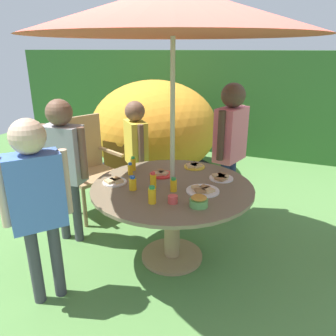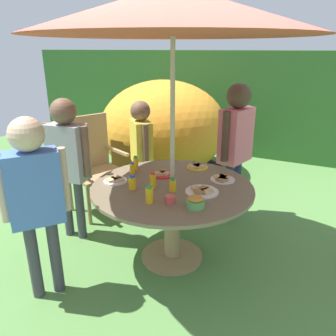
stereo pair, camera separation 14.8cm
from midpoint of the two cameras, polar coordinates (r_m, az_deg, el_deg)
name	(u,v)px [view 2 (the right image)]	position (r m, az deg, el deg)	size (l,w,h in m)	color
ground_plane	(172,258)	(3.02, 2.12, -15.25)	(10.00, 10.00, 0.02)	#548442
hedge_backdrop	(261,104)	(5.93, 16.44, 10.59)	(9.00, 0.70, 1.70)	#285623
garden_table	(172,203)	(2.75, 2.26, -6.13)	(1.31, 1.31, 0.68)	tan
patio_umbrella	(173,11)	(2.48, 2.76, 25.41)	(2.06, 2.06, 2.13)	#B7AD8C
wooden_chair	(92,160)	(3.72, -11.76, 1.34)	(0.63, 0.67, 1.05)	tan
dome_tent	(163,128)	(4.76, 0.09, 6.87)	(1.93, 1.93, 1.32)	orange
child_in_pink_shirt	(236,136)	(3.41, 12.84, 5.45)	(0.29, 0.47, 1.42)	navy
child_in_yellow_shirt	(141,143)	(3.55, -3.43, 4.39)	(0.35, 0.35, 1.23)	brown
child_in_grey_shirt	(68,152)	(3.08, -15.57, 2.60)	(0.45, 0.23, 1.34)	#3F3F47
child_in_blue_shirt	(34,188)	(2.36, -20.37, -3.29)	(0.37, 0.39, 1.33)	#3F3F47
snack_bowl	(196,202)	(2.33, 6.61, -5.84)	(0.13, 0.13, 0.08)	#66B259
plate_mid_left	(197,167)	(3.08, 6.38, 0.22)	(0.19, 0.19, 0.03)	yellow
plate_far_left	(222,179)	(2.83, 10.84, -1.82)	(0.20, 0.20, 0.03)	white
plate_center_front	(202,191)	(2.57, 7.51, -3.98)	(0.26, 0.26, 0.03)	white
plate_near_left	(115,180)	(2.78, -7.53, -2.12)	(0.20, 0.20, 0.03)	white
plate_mid_right	(163,174)	(2.90, 0.51, -1.01)	(0.20, 0.20, 0.03)	red
juice_bottle_near_right	(136,163)	(3.02, -4.18, 0.80)	(0.05, 0.05, 0.13)	yellow
juice_bottle_far_right	(153,180)	(2.62, -1.02, -2.14)	(0.05, 0.05, 0.13)	yellow
juice_bottle_center_back	(132,183)	(2.61, -4.55, -2.54)	(0.06, 0.06, 0.11)	yellow
juice_bottle_front_edge	(149,195)	(2.37, -1.43, -4.65)	(0.06, 0.06, 0.13)	yellow
juice_bottle_back_edge	(132,168)	(2.92, -4.74, -0.08)	(0.04, 0.04, 0.11)	yellow
juice_bottle_spot_a	(173,185)	(2.56, 2.46, -2.97)	(0.05, 0.05, 0.11)	yellow
cup_near	(170,199)	(2.38, 2.15, -5.45)	(0.07, 0.07, 0.06)	#E04C47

